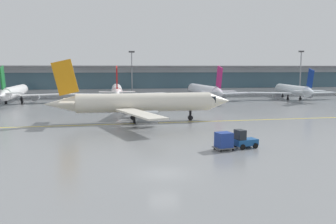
{
  "coord_description": "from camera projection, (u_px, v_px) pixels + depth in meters",
  "views": [
    {
      "loc": [
        -4.22,
        -29.39,
        8.96
      ],
      "look_at": [
        3.16,
        18.05,
        3.0
      ],
      "focal_mm": 38.2,
      "sensor_mm": 36.0,
      "label": 1
    }
  ],
  "objects": [
    {
      "name": "ground_plane",
      "position": [
        164.0,
        173.0,
        30.57
      ],
      "size": [
        400.0,
        400.0,
        0.0
      ],
      "primitive_type": "plane",
      "color": "gray"
    },
    {
      "name": "taxiway_centreline_stripe",
      "position": [
        146.0,
        123.0,
        58.02
      ],
      "size": [
        109.92,
        5.03,
        0.01
      ],
      "primitive_type": "cube",
      "rotation": [
        0.0,
        0.0,
        0.04
      ],
      "color": "yellow",
      "rests_on": "ground_plane"
    },
    {
      "name": "terminal_concourse",
      "position": [
        126.0,
        80.0,
        115.08
      ],
      "size": [
        169.48,
        11.0,
        9.6
      ],
      "color": "#B2B7BC",
      "rests_on": "ground_plane"
    },
    {
      "name": "gate_airplane_1",
      "position": [
        15.0,
        92.0,
        90.47
      ],
      "size": [
        26.57,
        28.58,
        9.47
      ],
      "rotation": [
        0.0,
        0.0,
        1.61
      ],
      "color": "white",
      "rests_on": "ground_plane"
    },
    {
      "name": "gate_airplane_2",
      "position": [
        117.0,
        91.0,
        94.46
      ],
      "size": [
        26.6,
        28.51,
        9.47
      ],
      "rotation": [
        0.0,
        0.0,
        1.56
      ],
      "color": "white",
      "rests_on": "ground_plane"
    },
    {
      "name": "gate_airplane_3",
      "position": [
        204.0,
        91.0,
        95.6
      ],
      "size": [
        26.54,
        28.6,
        9.47
      ],
      "rotation": [
        0.0,
        0.0,
        1.64
      ],
      "color": "silver",
      "rests_on": "ground_plane"
    },
    {
      "name": "gate_airplane_4",
      "position": [
        293.0,
        90.0,
        101.31
      ],
      "size": [
        24.76,
        26.72,
        8.85
      ],
      "rotation": [
        0.0,
        0.0,
        1.49
      ],
      "color": "white",
      "rests_on": "ground_plane"
    },
    {
      "name": "taxiing_regional_jet",
      "position": [
        142.0,
        103.0,
        59.52
      ],
      "size": [
        31.28,
        29.09,
        10.37
      ],
      "rotation": [
        0.0,
        0.0,
        0.04
      ],
      "color": "silver",
      "rests_on": "ground_plane"
    },
    {
      "name": "baggage_tug",
      "position": [
        244.0,
        140.0,
        40.07
      ],
      "size": [
        2.86,
        2.11,
        2.1
      ],
      "rotation": [
        0.0,
        0.0,
        0.24
      ],
      "color": "#194C8C",
      "rests_on": "ground_plane"
    },
    {
      "name": "cargo_dolly_lead",
      "position": [
        224.0,
        140.0,
        39.06
      ],
      "size": [
        2.42,
        2.05,
        1.94
      ],
      "rotation": [
        0.0,
        0.0,
        0.24
      ],
      "color": "#595B60",
      "rests_on": "ground_plane"
    },
    {
      "name": "apron_light_mast_1",
      "position": [
        132.0,
        72.0,
        108.83
      ],
      "size": [
        1.8,
        0.36,
        14.02
      ],
      "color": "gray",
      "rests_on": "ground_plane"
    },
    {
      "name": "apron_light_mast_2",
      "position": [
        300.0,
        71.0,
        114.31
      ],
      "size": [
        1.8,
        0.36,
        14.36
      ],
      "color": "gray",
      "rests_on": "ground_plane"
    }
  ]
}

